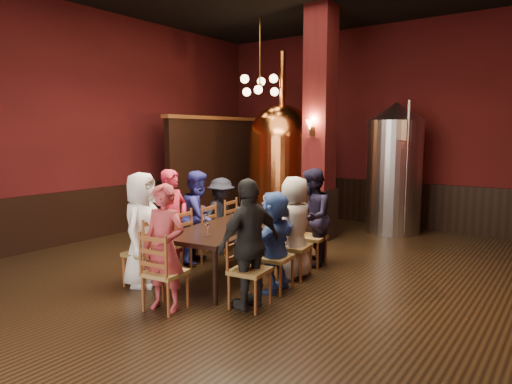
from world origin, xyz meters
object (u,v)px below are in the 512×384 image
Objects in this scene: person_0 at (142,229)px; person_1 at (173,221)px; person_2 at (199,217)px; copper_kettle at (282,164)px; rose_vase at (269,202)px; steel_vessel at (394,168)px; dining_table at (233,229)px.

person_0 is 0.67m from person_1.
copper_kettle reaches higher than person_2.
rose_vase is (0.85, 1.33, 0.21)m from person_1.
person_0 is at bearing -107.05° from steel_vessel.
person_2 reaches higher than rose_vase.
dining_table is at bearing -102.27° from steel_vessel.
steel_vessel is at bearing 19.48° from copper_kettle.
copper_kettle is 10.55× the size of rose_vase.
rose_vase is (1.41, -2.57, -0.42)m from copper_kettle.
person_1 is at bearing -122.72° from rose_vase.
person_0 is (-0.72, -1.10, 0.10)m from dining_table.
copper_kettle is (-0.64, 4.56, 0.62)m from person_0.
person_1 reaches higher than dining_table.
person_2 is 0.55× the size of steel_vessel.
steel_vessel reaches higher than person_0.
copper_kettle reaches higher than steel_vessel.
person_0 is 1.33m from person_2.
person_0 is 1.05× the size of person_2.
copper_kettle reaches higher than person_1.
person_0 is 0.41× the size of copper_kettle.
rose_vase is at bearing 79.62° from dining_table.
dining_table is 1.60× the size of person_1.
steel_vessel reaches higher than person_2.
steel_vessel is 3.51m from rose_vase.
person_2 is at bearing -144.30° from rose_vase.
person_0 is 5.65m from steel_vessel.
rose_vase reaches higher than dining_table.
person_1 is 0.41× the size of copper_kettle.
steel_vessel reaches higher than dining_table.
person_1 reaches higher than person_2.
person_0 is at bearing -82.04° from copper_kettle.
steel_vessel is (1.73, 4.71, 0.58)m from person_1.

